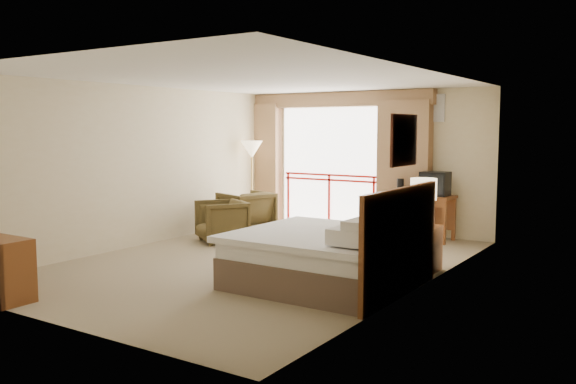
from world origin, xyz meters
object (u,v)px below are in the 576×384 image
Objects in this scene: wastebasket at (393,233)px; armchair_far at (246,233)px; desk at (419,204)px; armchair_near at (222,242)px; nightstand at (421,249)px; side_table at (236,213)px; floor_lamp at (252,153)px; bed at (329,256)px; table_lamp at (424,190)px; tv at (435,184)px.

wastebasket is 0.34× the size of armchair_far.
desk is 1.53× the size of armchair_near.
nightstand is 1.07× the size of side_table.
floor_lamp is at bearing -174.44° from desk.
wastebasket is (-0.53, 3.24, -0.23)m from bed.
nightstand reaches higher than wastebasket.
armchair_far reaches higher than wastebasket.
wastebasket is 2.93m from side_table.
bed is 3.33× the size of table_lamp.
table_lamp is 1.36× the size of tv.
bed is 4.08m from armchair_far.
bed is at bearing 71.62° from armchair_far.
tv is at bearing 36.31° from wastebasket.
floor_lamp reaches higher than wastebasket.
table_lamp is 0.37× the size of floor_lamp.
nightstand reaches higher than armchair_far.
nightstand is at bearing -69.23° from desk.
wastebasket is 0.17× the size of floor_lamp.
armchair_near is (-3.73, 0.19, -0.32)m from nightstand.
table_lamp is at bearing -23.62° from floor_lamp.
table_lamp is 2.35m from tv.
table_lamp is 2.12× the size of wastebasket.
tv is at bearing 23.34° from side_table.
wastebasket is 3.44m from floor_lamp.
tv is 0.27× the size of floor_lamp.
tv is 3.66m from side_table.
desk is at bearing 26.31° from side_table.
bed reaches higher than nightstand.
tv is at bearing 129.24° from armchair_far.
armchair_near is (0.17, -0.93, 0.00)m from armchair_far.
tv is at bearing 105.92° from table_lamp.
table_lamp is 0.79× the size of armchair_near.
table_lamp is at bearing 89.58° from nightstand.
floor_lamp is at bearing 155.41° from nightstand.
floor_lamp is at bearing 111.48° from side_table.
table_lamp is 2.41m from wastebasket.
bed is 3.74m from desk.
armchair_far is 1.47× the size of side_table.
armchair_near is (-2.79, -2.17, -0.63)m from desk.
desk reaches higher than wastebasket.
desk is 4.10× the size of wastebasket.
desk is at bearing 112.16° from table_lamp.
armchair_far is 1.09× the size of armchair_near.
armchair_near is 0.47× the size of floor_lamp.
desk is 0.74m from wastebasket.
side_table is at bearing -154.65° from desk.
armchair_far is 1.78m from floor_lamp.
table_lamp is 2.55m from desk.
nightstand is 1.36× the size of tv.
bed is at bearing -87.16° from desk.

